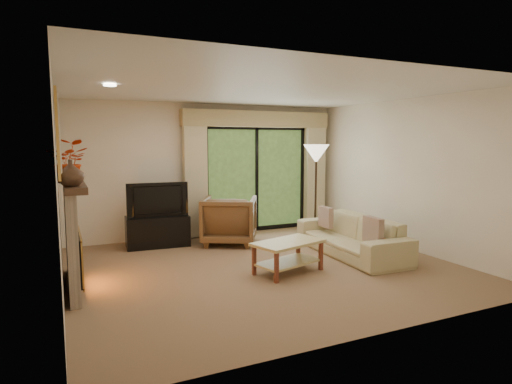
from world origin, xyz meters
name	(u,v)px	position (x,y,z in m)	size (l,w,h in m)	color
floor	(264,267)	(0.00, 0.00, 0.00)	(5.50, 5.50, 0.00)	#866648
ceiling	(265,90)	(0.00, 0.00, 2.60)	(5.50, 5.50, 0.00)	silver
wall_back	(210,170)	(0.00, 2.50, 1.30)	(5.00, 5.00, 0.00)	beige
wall_front	(381,203)	(0.00, -2.50, 1.30)	(5.00, 5.00, 0.00)	beige
wall_left	(58,189)	(-2.75, 0.00, 1.30)	(5.00, 5.00, 0.00)	beige
wall_right	(407,175)	(2.75, 0.00, 1.30)	(5.00, 5.00, 0.00)	beige
fireplace	(71,236)	(-2.63, 0.20, 0.69)	(0.24, 1.70, 1.37)	gray
mirror	(58,135)	(-2.71, 0.20, 1.95)	(0.07, 1.45, 1.02)	tan
sliding_door	(256,179)	(1.00, 2.45, 1.10)	(2.26, 0.10, 2.16)	black
curtain_left	(195,176)	(-0.35, 2.34, 1.20)	(0.45, 0.18, 2.35)	#C7B88D
curtain_right	(314,172)	(2.35, 2.34, 1.20)	(0.45, 0.18, 2.35)	#C7B88D
cornice	(258,119)	(1.00, 2.36, 2.32)	(3.20, 0.24, 0.32)	tan
media_console	(158,231)	(-1.18, 1.95, 0.27)	(1.09, 0.49, 0.55)	black
tv	(157,199)	(-1.18, 1.95, 0.85)	(1.06, 0.14, 0.61)	black
armchair	(229,220)	(0.07, 1.60, 0.44)	(0.94, 0.96, 0.88)	brown
sofa	(351,236)	(1.61, 0.03, 0.32)	(2.19, 0.85, 0.64)	tan
pillow_near	(373,230)	(1.53, -0.60, 0.54)	(0.10, 0.39, 0.39)	#562D26
pillow_far	(326,217)	(1.53, 0.66, 0.54)	(0.10, 0.36, 0.36)	#562D26
coffee_table	(288,257)	(0.19, -0.38, 0.23)	(1.01, 0.56, 0.46)	tan
floor_lamp	(316,192)	(1.71, 1.28, 0.91)	(0.49, 0.49, 1.81)	beige
vase	(71,173)	(-2.61, -0.39, 1.52)	(0.29, 0.29, 0.30)	#432D1F
branches	(69,161)	(-2.61, 0.02, 1.63)	(0.48, 0.41, 0.53)	red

